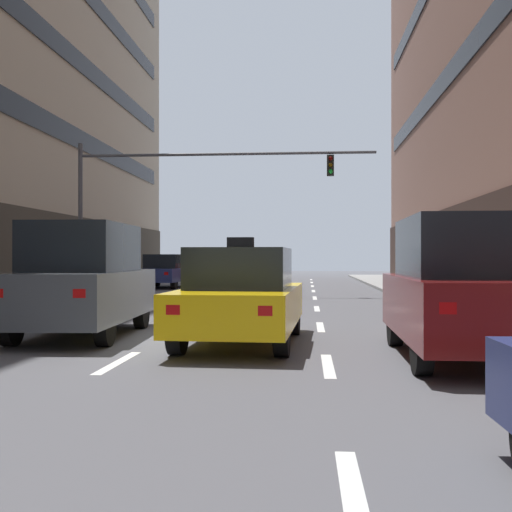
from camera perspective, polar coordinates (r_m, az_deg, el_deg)
The scene contains 32 objects.
ground_plane at distance 12.45m, azimuth -8.44°, elevation -7.38°, with size 120.00×120.00×0.00m, color #515156.
lane_stripe_l1_s4 at distance 15.31m, azimuth -18.19°, elevation -6.00°, with size 0.16×2.00×0.01m, color silver.
lane_stripe_l1_s5 at distance 19.99m, azimuth -12.59°, elevation -4.63°, with size 0.16×2.00×0.01m, color silver.
lane_stripe_l1_s6 at distance 24.80m, azimuth -9.15°, elevation -3.76°, with size 0.16×2.00×0.01m, color silver.
lane_stripe_l1_s7 at distance 29.67m, azimuth -6.83°, elevation -3.16°, with size 0.16×2.00×0.01m, color silver.
lane_stripe_l1_s8 at distance 34.58m, azimuth -5.17°, elevation -2.73°, with size 0.16×2.00×0.01m, color silver.
lane_stripe_l1_s9 at distance 39.51m, azimuth -3.93°, elevation -2.41°, with size 0.16×2.00×0.01m, color silver.
lane_stripe_l1_s10 at distance 44.46m, azimuth -2.96°, elevation -2.16°, with size 0.16×2.00×0.01m, color silver.
lane_stripe_l2_s3 at distance 9.59m, azimuth -12.58°, elevation -9.53°, with size 0.16×2.00×0.01m, color silver.
lane_stripe_l2_s4 at distance 14.39m, azimuth -6.62°, elevation -6.38°, with size 0.16×2.00×0.01m, color silver.
lane_stripe_l2_s5 at distance 19.30m, azimuth -3.70°, elevation -4.79°, with size 0.16×2.00×0.01m, color silver.
lane_stripe_l2_s6 at distance 24.25m, azimuth -1.97°, elevation -3.84°, with size 0.16×2.00×0.01m, color silver.
lane_stripe_l2_s7 at distance 29.21m, azimuth -0.83°, elevation -3.21°, with size 0.16×2.00×0.01m, color silver.
lane_stripe_l2_s8 at distance 34.18m, azimuth -0.02°, elevation -2.76°, with size 0.16×2.00×0.01m, color silver.
lane_stripe_l2_s9 at distance 39.16m, azimuth 0.58°, elevation -2.43°, with size 0.16×2.00×0.01m, color silver.
lane_stripe_l2_s10 at distance 44.15m, azimuth 1.05°, elevation -2.17°, with size 0.16×2.00×0.01m, color silver.
lane_stripe_l3_s2 at distance 4.34m, azimuth 9.03°, elevation -21.30°, with size 0.16×2.00×0.01m, color silver.
lane_stripe_l3_s3 at distance 9.17m, azimuth 6.63°, elevation -9.96°, with size 0.16×2.00×0.01m, color silver.
lane_stripe_l3_s4 at distance 14.12m, azimuth 5.94°, elevation -6.50°, with size 0.16×2.00×0.01m, color silver.
lane_stripe_l3_s5 at distance 19.10m, azimuth 5.62°, elevation -4.84°, with size 0.16×2.00×0.01m, color silver.
lane_stripe_l3_s6 at distance 24.08m, azimuth 5.43°, elevation -3.86°, with size 0.16×2.00×0.01m, color silver.
lane_stripe_l3_s7 at distance 29.07m, azimuth 5.30°, elevation -3.22°, with size 0.16×2.00×0.01m, color silver.
lane_stripe_l3_s8 at distance 34.07m, azimuth 5.21°, elevation -2.77°, with size 0.16×2.00×0.01m, color silver.
lane_stripe_l3_s9 at distance 39.06m, azimuth 5.15°, elevation -2.43°, with size 0.16×2.00×0.01m, color silver.
lane_stripe_l3_s10 at distance 44.06m, azimuth 5.09°, elevation -2.17°, with size 0.16×2.00×0.01m, color silver.
car_driving_0 at distance 37.61m, azimuth -2.00°, elevation -0.92°, with size 2.01×4.45×2.12m.
car_driving_1 at distance 12.83m, azimuth -15.59°, elevation -2.16°, with size 2.13×4.71×2.24m.
car_driving_2 at distance 23.16m, azimuth -14.43°, elevation -2.02°, with size 1.90×4.39×1.64m.
taxi_driving_3 at distance 11.23m, azimuth -1.31°, elevation -3.77°, with size 2.14×4.72×1.93m.
car_driving_4 at distance 32.43m, azimuth -8.38°, elevation -1.40°, with size 2.10×4.68×1.73m.
car_parked_1 at distance 10.07m, azimuth 18.31°, elevation -2.85°, with size 1.96×4.55×2.19m.
traffic_signal_0 at distance 25.91m, azimuth -7.38°, elevation 6.52°, with size 12.31×0.35×6.20m.
Camera 1 is at (2.81, -12.03, 1.57)m, focal length 43.49 mm.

